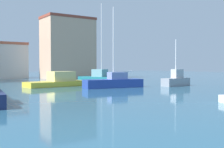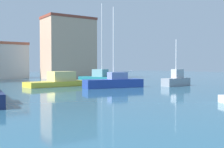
# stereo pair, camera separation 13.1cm
# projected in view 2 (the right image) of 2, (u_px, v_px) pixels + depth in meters

# --- Properties ---
(water) EXTENTS (160.00, 160.00, 0.00)m
(water) POSITION_uv_depth(u_px,v_px,m) (87.00, 90.00, 28.68)
(water) COLOR #285670
(water) RESTS_ON ground
(sailboat_grey_behind_lamppost) EXTENTS (4.13, 1.61, 5.69)m
(sailboat_grey_behind_lamppost) POSITION_uv_depth(u_px,v_px,m) (176.00, 80.00, 34.19)
(sailboat_grey_behind_lamppost) COLOR gray
(sailboat_grey_behind_lamppost) RESTS_ON water
(sailboat_teal_inner_mooring) EXTENTS (5.27, 7.79, 12.12)m
(sailboat_teal_inner_mooring) POSITION_uv_depth(u_px,v_px,m) (102.00, 77.00, 43.64)
(sailboat_teal_inner_mooring) COLOR #1E707A
(sailboat_teal_inner_mooring) RESTS_ON water
(sailboat_blue_far_right) EXTENTS (7.04, 2.91, 9.10)m
(sailboat_blue_far_right) POSITION_uv_depth(u_px,v_px,m) (114.00, 82.00, 31.69)
(sailboat_blue_far_right) COLOR #233D93
(sailboat_blue_far_right) RESTS_ON water
(motorboat_yellow_distant_east) EXTENTS (7.72, 3.22, 1.79)m
(motorboat_yellow_distant_east) POSITION_uv_depth(u_px,v_px,m) (59.00, 81.00, 33.71)
(motorboat_yellow_distant_east) COLOR gold
(motorboat_yellow_distant_east) RESTS_ON water
(waterfront_apartments) EXTENTS (8.07, 6.56, 6.95)m
(waterfront_apartments) POSITION_uv_depth(u_px,v_px,m) (4.00, 60.00, 54.63)
(waterfront_apartments) COLOR beige
(waterfront_apartments) RESTS_ON ground
(yacht_club) EXTENTS (9.66, 5.89, 11.88)m
(yacht_club) POSITION_uv_depth(u_px,v_px,m) (69.00, 48.00, 54.53)
(yacht_club) COLOR tan
(yacht_club) RESTS_ON ground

